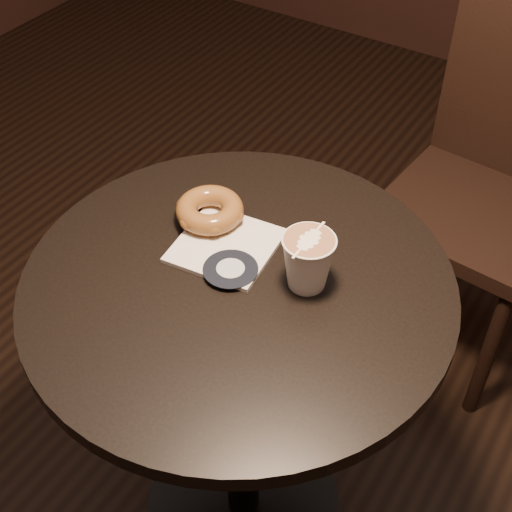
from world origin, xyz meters
name	(u,v)px	position (x,y,z in m)	size (l,w,h in m)	color
cafe_table	(240,357)	(0.00, 0.00, 0.55)	(0.70, 0.70, 0.75)	black
chair	(500,155)	(0.20, 0.82, 0.57)	(0.44, 0.44, 1.03)	black
pastry_bag	(226,246)	(-0.06, 0.05, 0.75)	(0.16, 0.16, 0.01)	white
doughnut	(210,210)	(-0.12, 0.09, 0.78)	(0.12, 0.12, 0.04)	brown
latte_cup	(308,262)	(0.10, 0.05, 0.80)	(0.08, 0.08, 0.09)	white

